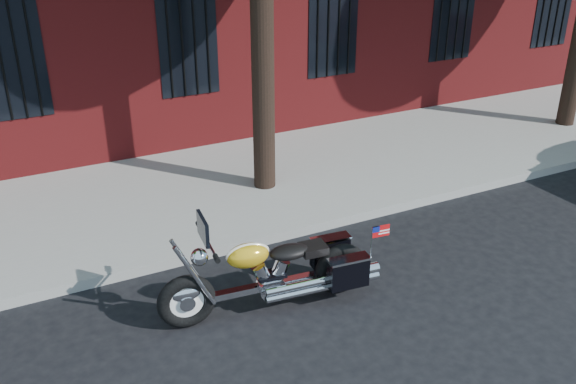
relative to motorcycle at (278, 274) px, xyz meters
name	(u,v)px	position (x,y,z in m)	size (l,w,h in m)	color
ground	(322,287)	(0.69, 0.12, -0.48)	(120.00, 120.00, 0.00)	black
curb	(277,235)	(0.69, 1.50, -0.40)	(40.00, 0.16, 0.15)	gray
sidewalk	(230,186)	(0.69, 3.38, -0.40)	(40.00, 3.60, 0.15)	gray
motorcycle	(278,274)	(0.00, 0.00, 0.00)	(2.77, 0.94, 1.42)	black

